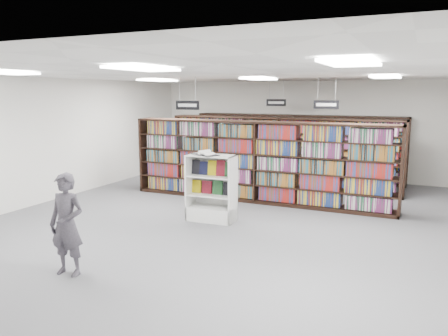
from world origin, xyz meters
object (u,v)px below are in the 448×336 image
at_px(bookshelf_row_near, 258,162).
at_px(open_book, 205,153).
at_px(endcap_display, 212,199).
at_px(shopper, 67,224).

xyz_separation_m(bookshelf_row_near, open_book, (-0.44, -2.15, 0.46)).
bearing_deg(endcap_display, shopper, -104.47).
bearing_deg(bookshelf_row_near, open_book, -101.57).
bearing_deg(endcap_display, open_book, -142.28).
bearing_deg(bookshelf_row_near, shopper, -100.57).
bearing_deg(open_book, shopper, -78.19).
relative_size(bookshelf_row_near, shopper, 4.36).
bearing_deg(endcap_display, bookshelf_row_near, 78.12).
relative_size(bookshelf_row_near, open_book, 10.63).
bearing_deg(shopper, open_book, 73.94).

